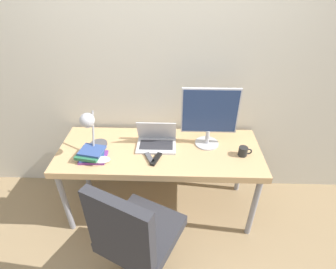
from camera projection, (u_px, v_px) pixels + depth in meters
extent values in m
plane|color=#937A56|center=(159.00, 235.00, 2.42)|extent=(12.00, 12.00, 0.00)
cube|color=beige|center=(161.00, 71.00, 2.31)|extent=(8.00, 0.05, 2.60)
cube|color=tan|center=(160.00, 152.00, 2.30)|extent=(1.76, 0.67, 0.06)
cylinder|color=gray|center=(65.00, 203.00, 2.30)|extent=(0.05, 0.05, 0.68)
cylinder|color=gray|center=(254.00, 207.00, 2.26)|extent=(0.05, 0.05, 0.68)
cylinder|color=gray|center=(84.00, 162.00, 2.76)|extent=(0.05, 0.05, 0.68)
cylinder|color=gray|center=(241.00, 165.00, 2.72)|extent=(0.05, 0.05, 0.68)
cube|color=silver|center=(156.00, 146.00, 2.31)|extent=(0.34, 0.23, 0.02)
cube|color=#2D2D33|center=(156.00, 145.00, 2.31)|extent=(0.29, 0.14, 0.00)
cube|color=silver|center=(157.00, 131.00, 2.31)|extent=(0.34, 0.10, 0.22)
cube|color=silver|center=(157.00, 131.00, 2.31)|extent=(0.31, 0.08, 0.19)
cylinder|color=#B7B7BC|center=(207.00, 143.00, 2.35)|extent=(0.21, 0.21, 0.01)
cylinder|color=#B7B7BC|center=(207.00, 137.00, 2.31)|extent=(0.04, 0.04, 0.13)
cube|color=#B7B7BC|center=(210.00, 111.00, 2.17)|extent=(0.48, 0.02, 0.41)
cube|color=navy|center=(210.00, 112.00, 2.16)|extent=(0.45, 0.00, 0.38)
cylinder|color=#4C4C51|center=(99.00, 144.00, 2.34)|extent=(0.15, 0.15, 0.02)
cylinder|color=#99999E|center=(93.00, 133.00, 2.17)|extent=(0.02, 0.17, 0.34)
sphere|color=#B2B2B7|center=(87.00, 120.00, 2.02)|extent=(0.12, 0.12, 0.12)
sphere|color=black|center=(169.00, 247.00, 2.30)|extent=(0.05, 0.05, 0.05)
cylinder|color=black|center=(158.00, 257.00, 2.22)|extent=(0.21, 0.22, 0.03)
sphere|color=black|center=(133.00, 241.00, 2.34)|extent=(0.05, 0.05, 0.05)
cylinder|color=black|center=(139.00, 254.00, 2.24)|extent=(0.16, 0.26, 0.03)
cylinder|color=#2D2D33|center=(144.00, 252.00, 2.01)|extent=(0.04, 0.04, 0.40)
cube|color=#2D2D33|center=(142.00, 233.00, 1.88)|extent=(0.66, 0.67, 0.09)
cube|color=#2D2D33|center=(119.00, 231.00, 1.55)|extent=(0.45, 0.26, 0.50)
cube|color=#753384|center=(93.00, 157.00, 2.18)|extent=(0.22, 0.18, 0.02)
cube|color=#334C8C|center=(92.00, 155.00, 2.17)|extent=(0.22, 0.19, 0.02)
cube|color=#286B47|center=(90.00, 154.00, 2.15)|extent=(0.22, 0.21, 0.03)
cube|color=#334C8C|center=(92.00, 151.00, 2.15)|extent=(0.21, 0.19, 0.02)
cube|color=black|center=(156.00, 159.00, 2.16)|extent=(0.09, 0.17, 0.02)
cube|color=#4C4C51|center=(149.00, 158.00, 2.17)|extent=(0.09, 0.14, 0.02)
cylinder|color=black|center=(243.00, 151.00, 2.20)|extent=(0.08, 0.08, 0.08)
torus|color=black|center=(249.00, 151.00, 2.19)|extent=(0.06, 0.01, 0.06)
ellipsoid|color=white|center=(101.00, 160.00, 2.14)|extent=(0.16, 0.09, 0.04)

